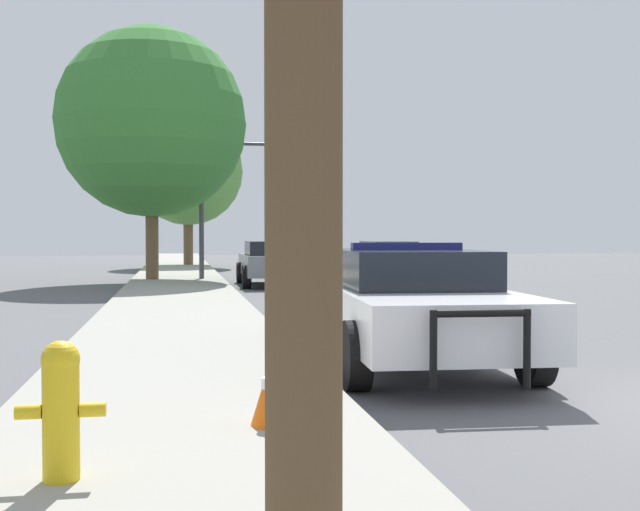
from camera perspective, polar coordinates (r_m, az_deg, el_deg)
The scene contains 9 objects.
sidewalk_left at distance 6.41m, azimuth -9.83°, elevation -12.30°, with size 3.00×110.00×0.13m.
police_car at distance 9.94m, azimuth 6.42°, elevation -3.28°, with size 2.34×5.28×1.49m.
fire_hydrant at distance 5.07m, azimuth -17.94°, elevation -10.15°, with size 0.52×0.23×0.83m.
traffic_light at distance 26.79m, azimuth -5.34°, elevation 5.39°, with size 3.50×0.35×4.60m.
car_background_midblock at distance 24.71m, azimuth -3.55°, elevation -0.45°, with size 1.94×4.37×1.37m.
car_background_oncoming at distance 28.71m, azimuth 4.98°, elevation -0.21°, with size 2.18×4.12×1.33m.
tree_sidewalk_far at distance 38.99m, azimuth -9.37°, elevation 5.97°, with size 5.24×5.24×7.12m.
tree_sidewalk_mid at distance 26.81m, azimuth -11.90°, elevation 9.23°, with size 6.13×6.13×8.14m.
traffic_cone at distance 6.22m, azimuth -3.28°, elevation -9.28°, with size 0.36×0.36×0.59m.
Camera 1 is at (-5.13, -6.22, 1.59)m, focal length 45.00 mm.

